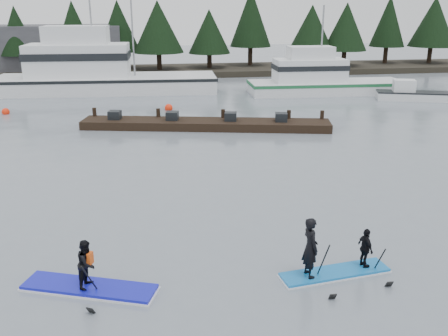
{
  "coord_description": "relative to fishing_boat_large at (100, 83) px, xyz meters",
  "views": [
    {
      "loc": [
        -2.93,
        -12.02,
        7.13
      ],
      "look_at": [
        0.0,
        6.0,
        1.1
      ],
      "focal_mm": 40.0,
      "sensor_mm": 36.0,
      "label": 1
    }
  ],
  "objects": [
    {
      "name": "ground",
      "position": [
        6.5,
        -31.39,
        -0.78
      ],
      "size": [
        160.0,
        160.0,
        0.0
      ],
      "primitive_type": "plane",
      "color": "slate",
      "rests_on": "ground"
    },
    {
      "name": "far_shore",
      "position": [
        6.5,
        10.61,
        -0.48
      ],
      "size": [
        70.0,
        8.0,
        0.6
      ],
      "primitive_type": "cube",
      "color": "#2D281E",
      "rests_on": "ground"
    },
    {
      "name": "treeline",
      "position": [
        6.5,
        10.61,
        -0.78
      ],
      "size": [
        60.0,
        4.0,
        8.0
      ],
      "primitive_type": null,
      "color": "black",
      "rests_on": "ground"
    },
    {
      "name": "waterfront_building",
      "position": [
        -7.5,
        12.61,
        1.72
      ],
      "size": [
        18.0,
        6.0,
        5.0
      ],
      "primitive_type": "cube",
      "color": "#4C4C51",
      "rests_on": "ground"
    },
    {
      "name": "fishing_boat_large",
      "position": [
        0.0,
        0.0,
        0.0
      ],
      "size": [
        18.53,
        6.09,
        10.24
      ],
      "rotation": [
        0.0,
        0.0,
        -0.06
      ],
      "color": "white",
      "rests_on": "ground"
    },
    {
      "name": "fishing_boat_medium",
      "position": [
        18.32,
        -3.72,
        -0.24
      ],
      "size": [
        12.95,
        4.17,
        7.86
      ],
      "rotation": [
        0.0,
        0.0,
        -0.04
      ],
      "color": "white",
      "rests_on": "ground"
    },
    {
      "name": "skiff",
      "position": [
        24.31,
        -7.8,
        -0.46
      ],
      "size": [
        5.79,
        3.37,
        0.65
      ],
      "primitive_type": "cube",
      "rotation": [
        0.0,
        0.0,
        -0.33
      ],
      "color": "white",
      "rests_on": "ground"
    },
    {
      "name": "floating_dock",
      "position": [
        7.17,
        -14.4,
        -0.54
      ],
      "size": [
        14.88,
        5.17,
        0.49
      ],
      "primitive_type": "cube",
      "rotation": [
        0.0,
        0.0,
        -0.22
      ],
      "color": "black",
      "rests_on": "ground"
    },
    {
      "name": "buoy_b",
      "position": [
        5.28,
        -8.58,
        -0.78
      ],
      "size": [
        0.55,
        0.55,
        0.55
      ],
      "primitive_type": "sphere",
      "color": "#FF2A0C",
      "rests_on": "ground"
    },
    {
      "name": "buoy_a",
      "position": [
        -5.72,
        -8.15,
        -0.78
      ],
      "size": [
        0.52,
        0.52,
        0.52
      ],
      "primitive_type": "sphere",
      "color": "#FF2A0C",
      "rests_on": "ground"
    },
    {
      "name": "buoy_c",
      "position": [
        21.6,
        -3.89,
        -0.78
      ],
      "size": [
        0.57,
        0.57,
        0.57
      ],
      "primitive_type": "sphere",
      "color": "#FF2A0C",
      "rests_on": "ground"
    },
    {
      "name": "paddleboard_solo",
      "position": [
        1.93,
        -31.59,
        -0.35
      ],
      "size": [
        3.6,
        2.05,
        1.86
      ],
      "rotation": [
        0.0,
        0.0,
        -0.36
      ],
      "color": "#1418BC",
      "rests_on": "ground"
    },
    {
      "name": "paddleboard_duo",
      "position": [
        8.39,
        -31.9,
        -0.15
      ],
      "size": [
        3.14,
        1.33,
        2.31
      ],
      "rotation": [
        0.0,
        0.0,
        0.13
      ],
      "color": "#136CB9",
      "rests_on": "ground"
    }
  ]
}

